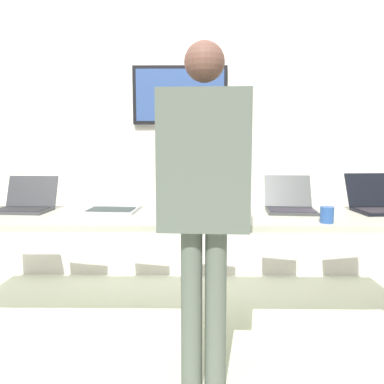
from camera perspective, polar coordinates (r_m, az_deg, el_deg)
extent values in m
cube|color=beige|center=(2.84, -3.08, -19.83)|extent=(8.00, 8.00, 0.04)
cube|color=silver|center=(3.66, -2.06, 7.70)|extent=(8.00, 0.06, 2.60)
cube|color=black|center=(3.63, -1.77, 14.06)|extent=(0.86, 0.05, 0.52)
cube|color=#314A81|center=(3.61, -1.78, 14.09)|extent=(0.80, 0.02, 0.46)
cube|color=#B1AE9B|center=(2.58, -3.21, -3.79)|extent=(3.42, 0.70, 0.04)
cube|color=#3B3C3F|center=(2.91, -23.78, -2.53)|extent=(0.38, 0.26, 0.02)
cube|color=#29292B|center=(2.90, -23.90, -2.33)|extent=(0.35, 0.21, 0.00)
cube|color=#3B3C3F|center=(3.02, -22.49, 0.13)|extent=(0.37, 0.11, 0.22)
cube|color=white|center=(3.03, -22.47, 0.11)|extent=(0.34, 0.10, 0.19)
cube|color=#AAAEB2|center=(2.71, -11.75, -2.72)|extent=(0.35, 0.25, 0.02)
cube|color=#2B3431|center=(2.70, -11.82, -2.52)|extent=(0.32, 0.20, 0.00)
cube|color=#AAAEB2|center=(2.84, -10.92, 0.10)|extent=(0.34, 0.11, 0.22)
cube|color=silver|center=(2.84, -10.91, 0.08)|extent=(0.31, 0.09, 0.19)
cube|color=#AFB4B4|center=(2.62, 1.53, -2.92)|extent=(0.37, 0.28, 0.02)
cube|color=#33312F|center=(2.61, 1.51, -2.71)|extent=(0.34, 0.23, 0.00)
cube|color=#AFB4B4|center=(2.75, 1.73, 0.37)|extent=(0.36, 0.09, 0.25)
cube|color=#304C7E|center=(2.76, 1.73, 0.36)|extent=(0.33, 0.08, 0.22)
cube|color=#3A3C3B|center=(2.73, 14.43, -2.75)|extent=(0.35, 0.28, 0.02)
cube|color=#2C2931|center=(2.71, 14.48, -2.55)|extent=(0.32, 0.22, 0.00)
cube|color=#3A3C3B|center=(2.89, 13.92, 0.17)|extent=(0.34, 0.15, 0.22)
cube|color=white|center=(2.89, 13.91, 0.14)|extent=(0.31, 0.13, 0.19)
cube|color=black|center=(2.93, 26.38, -2.59)|extent=(0.37, 0.29, 0.02)
cube|color=#2B262C|center=(2.92, 26.52, -2.40)|extent=(0.34, 0.23, 0.00)
cube|color=black|center=(3.07, 24.80, 0.28)|extent=(0.36, 0.14, 0.24)
cube|color=silver|center=(3.08, 24.77, 0.26)|extent=(0.33, 0.12, 0.21)
cylinder|color=#566054|center=(2.08, -0.06, -16.82)|extent=(0.12, 0.12, 0.85)
cylinder|color=#566054|center=(2.07, 3.49, -16.89)|extent=(0.12, 0.12, 0.85)
cube|color=#566054|center=(1.89, 1.80, 4.64)|extent=(0.45, 0.28, 0.67)
sphere|color=brown|center=(1.93, 1.86, 18.67)|extent=(0.19, 0.19, 0.19)
cylinder|color=#566054|center=(2.22, -2.23, -2.39)|extent=(0.09, 0.32, 0.07)
cylinder|color=#566054|center=(2.22, 6.30, -2.47)|extent=(0.09, 0.32, 0.07)
cylinder|color=#2A5095|center=(2.44, 19.28, -3.17)|extent=(0.08, 0.08, 0.10)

